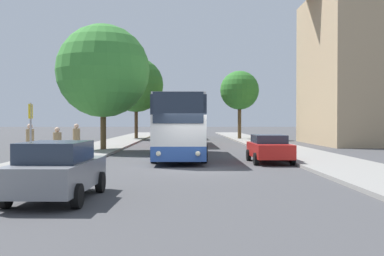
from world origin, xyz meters
TOP-DOWN VIEW (x-y plane):
  - ground_plane at (0.00, 0.00)m, footprint 300.00×300.00m
  - sidewalk_left at (-7.00, 0.00)m, footprint 4.00×120.00m
  - sidewalk_right at (7.00, 0.00)m, footprint 4.00×120.00m
  - bus_front at (-0.60, 6.65)m, footprint 2.90×12.08m
  - bus_middle at (-0.81, 20.89)m, footprint 2.81×11.54m
  - bus_rear at (-0.86, 36.83)m, footprint 2.88×11.64m
  - parked_car_left_curb at (-3.77, -7.55)m, footprint 2.09×4.13m
  - parked_car_right_near at (4.03, 3.18)m, footprint 1.99×4.06m
  - bus_stop_sign at (-6.66, -1.24)m, footprint 0.08×0.45m
  - pedestrian_waiting_near at (-7.42, 0.89)m, footprint 0.36×0.36m
  - pedestrian_waiting_far at (-5.81, 3.00)m, footprint 0.36×0.36m
  - pedestrian_walking_back at (-5.87, -0.18)m, footprint 0.36×0.36m
  - tree_left_near at (-6.11, 12.09)m, footprint 6.58×6.58m
  - tree_left_far at (-6.09, 33.16)m, footprint 6.41×6.41m
  - tree_right_near at (5.92, 31.49)m, footprint 4.45×4.45m

SIDE VIEW (x-z plane):
  - ground_plane at x=0.00m, z-range 0.00..0.00m
  - sidewalk_left at x=-7.00m, z-range 0.00..0.15m
  - sidewalk_right at x=7.00m, z-range 0.00..0.15m
  - parked_car_right_near at x=4.03m, z-range 0.04..1.48m
  - parked_car_left_curb at x=-3.77m, z-range 0.02..1.61m
  - pedestrian_walking_back at x=-5.87m, z-range 0.16..1.89m
  - pedestrian_waiting_far at x=-5.81m, z-range 0.17..2.03m
  - pedestrian_waiting_near at x=-7.42m, z-range 0.17..2.04m
  - bus_stop_sign at x=-6.66m, z-range 0.47..3.22m
  - bus_middle at x=-0.81m, z-range 0.12..3.59m
  - bus_front at x=-0.60m, z-range 0.12..3.63m
  - bus_rear at x=-0.86m, z-range 0.12..3.65m
  - tree_right_near at x=5.92m, z-range 1.78..9.54m
  - tree_left_near at x=-6.11m, z-range 1.28..10.12m
  - tree_left_far at x=-6.09m, z-range 1.67..11.14m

